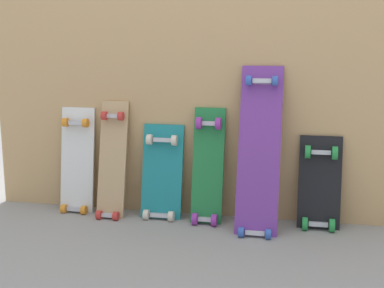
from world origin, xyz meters
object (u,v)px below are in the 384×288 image
at_px(skateboard_teal, 162,177).
at_px(skateboard_black, 320,188).
at_px(skateboard_white, 77,166).
at_px(skateboard_green, 208,171).
at_px(skateboard_purple, 259,156).
at_px(skateboard_natural, 112,165).

bearing_deg(skateboard_teal, skateboard_black, 0.17).
distance_m(skateboard_white, skateboard_teal, 0.52).
distance_m(skateboard_teal, skateboard_green, 0.27).
height_order(skateboard_white, skateboard_purple, skateboard_purple).
distance_m(skateboard_white, skateboard_black, 1.41).
height_order(skateboard_teal, skateboard_purple, skateboard_purple).
bearing_deg(skateboard_white, skateboard_teal, -1.38).
xyz_separation_m(skateboard_teal, skateboard_purple, (0.56, -0.08, 0.17)).
xyz_separation_m(skateboard_teal, skateboard_black, (0.88, 0.00, -0.01)).
xyz_separation_m(skateboard_natural, skateboard_black, (1.17, 0.03, -0.08)).
distance_m(skateboard_teal, skateboard_black, 0.88).
height_order(skateboard_green, skateboard_purple, skateboard_purple).
bearing_deg(skateboard_purple, skateboard_teal, 171.64).
bearing_deg(skateboard_natural, skateboard_purple, -4.00).
bearing_deg(skateboard_natural, skateboard_black, 1.23).
distance_m(skateboard_white, skateboard_green, 0.79).
relative_size(skateboard_green, skateboard_black, 1.25).
relative_size(skateboard_teal, skateboard_black, 1.07).
xyz_separation_m(skateboard_natural, skateboard_purple, (0.85, -0.06, 0.10)).
bearing_deg(skateboard_teal, skateboard_white, 178.62).
height_order(skateboard_teal, skateboard_black, skateboard_teal).
relative_size(skateboard_natural, skateboard_black, 1.31).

